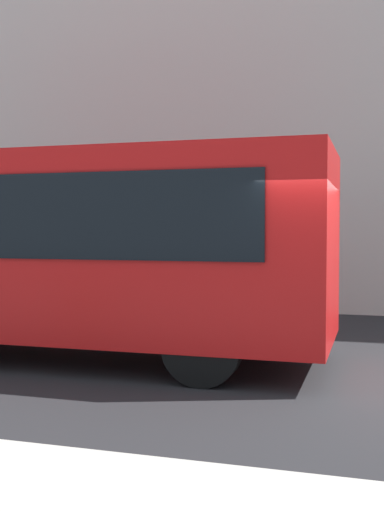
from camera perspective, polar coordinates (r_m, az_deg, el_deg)
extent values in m
plane|color=#232326|center=(8.26, 15.58, -11.16)|extent=(60.00, 60.00, 0.00)
cube|color=beige|center=(15.38, 16.31, 17.71)|extent=(28.00, 0.80, 12.00)
cube|color=red|center=(9.80, -14.41, 1.03)|extent=(9.00, 2.50, 2.60)
cylinder|color=black|center=(9.82, 4.41, -5.93)|extent=(1.00, 0.28, 1.00)
cylinder|color=black|center=(7.71, 0.94, -8.24)|extent=(1.00, 0.28, 1.00)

